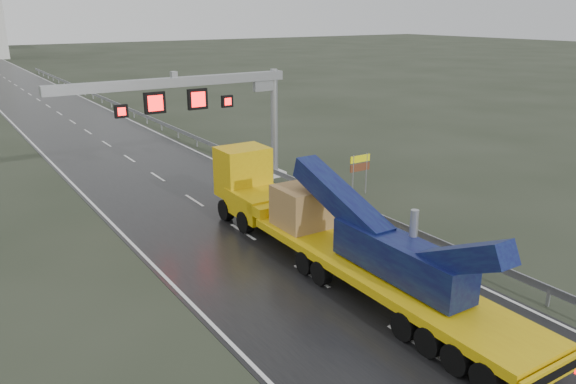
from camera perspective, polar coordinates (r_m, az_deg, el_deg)
ground at (r=21.44m, az=8.77°, el=-12.47°), size 400.00×400.00×0.00m
road at (r=56.05m, az=-19.65°, el=5.77°), size 11.00×200.00×0.02m
guardrail at (r=48.46m, az=-9.75°, el=5.63°), size 0.20×140.00×1.40m
sign_gantry at (r=35.20m, az=-8.14°, el=9.29°), size 14.90×1.20×7.42m
heavy_haul_truck at (r=25.05m, az=3.11°, el=-3.12°), size 3.11×19.76×4.63m
exit_sign_pair at (r=34.36m, az=7.31°, el=2.57°), size 1.48×0.08×2.54m
striped_barrier at (r=35.93m, az=3.51°, el=1.26°), size 0.68×0.52×1.02m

